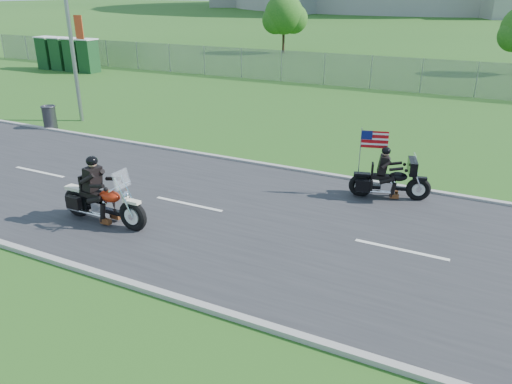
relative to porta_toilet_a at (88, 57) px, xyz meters
The scene contains 13 objects.
ground 27.83m from the porta_toilet_a, 37.69° to the right, with size 420.00×420.00×0.00m, color #214D18.
road 27.83m from the porta_toilet_a, 37.69° to the right, with size 120.00×8.00×0.04m, color #28282B.
curb_north 25.55m from the porta_toilet_a, 30.48° to the right, with size 120.00×0.18×0.12m, color #9E9B93.
curb_south 30.47m from the porta_toilet_a, 43.74° to the right, with size 120.00×0.18×0.12m, color #9E9B93.
fence 17.26m from the porta_toilet_a, 10.01° to the left, with size 60.00×0.03×2.00m, color gray.
porta_toilet_a is the anchor object (origin of this frame).
porta_toilet_b 1.40m from the porta_toilet_a, behind, with size 1.10×1.10×2.30m, color #133E1A.
porta_toilet_c 2.80m from the porta_toilet_a, behind, with size 1.10×1.10×2.30m, color #133E1A.
porta_toilet_d 4.20m from the porta_toilet_a, behind, with size 1.10×1.10×2.30m, color #133E1A.
tree_fence_mid 18.97m from the porta_toilet_a, 64.72° to the left, with size 3.96×3.69×5.30m.
motorcycle_lead 26.60m from the porta_toilet_a, 45.48° to the right, with size 2.76×0.65×1.86m.
motorcycle_follow 28.62m from the porta_toilet_a, 29.15° to the right, with size 2.31×1.07×1.97m.
trash_can 16.09m from the porta_toilet_a, 52.18° to the right, with size 0.58×0.58×1.00m, color #35363A.
Camera 1 is at (5.59, -10.83, 5.79)m, focal length 35.00 mm.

